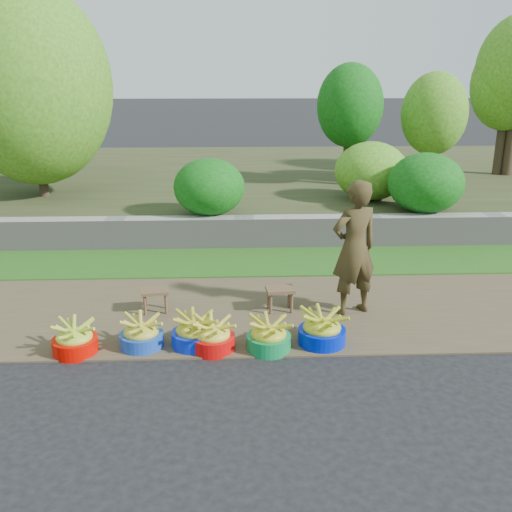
{
  "coord_description": "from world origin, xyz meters",
  "views": [
    {
      "loc": [
        -0.18,
        -5.54,
        2.99
      ],
      "look_at": [
        0.09,
        1.3,
        0.75
      ],
      "focal_mm": 40.0,
      "sensor_mm": 36.0,
      "label": 1
    }
  ],
  "objects_px": {
    "stool_right": "(280,293)",
    "vendor_woman": "(354,248)",
    "basin_e": "(269,336)",
    "basin_f": "(322,330)",
    "basin_b": "(141,334)",
    "basin_c": "(194,332)",
    "basin_d": "(213,337)",
    "stool_left": "(155,294)",
    "basin_a": "(75,339)"
  },
  "relations": [
    {
      "from": "basin_b",
      "to": "stool_left",
      "type": "bearing_deg",
      "value": 88.02
    },
    {
      "from": "stool_left",
      "to": "stool_right",
      "type": "height_order",
      "value": "stool_right"
    },
    {
      "from": "basin_e",
      "to": "vendor_woman",
      "type": "distance_m",
      "value": 1.65
    },
    {
      "from": "basin_b",
      "to": "basin_f",
      "type": "bearing_deg",
      "value": -0.16
    },
    {
      "from": "basin_b",
      "to": "stool_right",
      "type": "relative_size",
      "value": 1.3
    },
    {
      "from": "basin_a",
      "to": "basin_c",
      "type": "relative_size",
      "value": 0.95
    },
    {
      "from": "basin_c",
      "to": "basin_e",
      "type": "xyz_separation_m",
      "value": [
        0.83,
        -0.12,
        -0.01
      ]
    },
    {
      "from": "vendor_woman",
      "to": "basin_b",
      "type": "bearing_deg",
      "value": -2.3
    },
    {
      "from": "basin_a",
      "to": "basin_f",
      "type": "relative_size",
      "value": 0.91
    },
    {
      "from": "vendor_woman",
      "to": "stool_left",
      "type": "bearing_deg",
      "value": -23.36
    },
    {
      "from": "stool_left",
      "to": "basin_f",
      "type": "bearing_deg",
      "value": -25.89
    },
    {
      "from": "stool_left",
      "to": "basin_e",
      "type": "bearing_deg",
      "value": -37.77
    },
    {
      "from": "basin_d",
      "to": "stool_right",
      "type": "xyz_separation_m",
      "value": [
        0.83,
        1.03,
        0.1
      ]
    },
    {
      "from": "basin_b",
      "to": "basin_f",
      "type": "distance_m",
      "value": 2.04
    },
    {
      "from": "basin_b",
      "to": "basin_c",
      "type": "height_order",
      "value": "basin_c"
    },
    {
      "from": "stool_left",
      "to": "vendor_woman",
      "type": "bearing_deg",
      "value": -2.37
    },
    {
      "from": "basin_e",
      "to": "stool_left",
      "type": "distance_m",
      "value": 1.76
    },
    {
      "from": "basin_a",
      "to": "basin_b",
      "type": "height_order",
      "value": "basin_a"
    },
    {
      "from": "basin_b",
      "to": "vendor_woman",
      "type": "bearing_deg",
      "value": 18.69
    },
    {
      "from": "basin_c",
      "to": "basin_d",
      "type": "height_order",
      "value": "basin_c"
    },
    {
      "from": "stool_right",
      "to": "basin_d",
      "type": "bearing_deg",
      "value": -129.01
    },
    {
      "from": "basin_c",
      "to": "stool_left",
      "type": "height_order",
      "value": "basin_c"
    },
    {
      "from": "basin_a",
      "to": "basin_d",
      "type": "distance_m",
      "value": 1.52
    },
    {
      "from": "basin_e",
      "to": "basin_f",
      "type": "bearing_deg",
      "value": 9.9
    },
    {
      "from": "basin_a",
      "to": "basin_b",
      "type": "bearing_deg",
      "value": 8.04
    },
    {
      "from": "basin_c",
      "to": "basin_e",
      "type": "bearing_deg",
      "value": -8.14
    },
    {
      "from": "stool_right",
      "to": "vendor_woman",
      "type": "bearing_deg",
      "value": -4.55
    },
    {
      "from": "basin_e",
      "to": "stool_right",
      "type": "height_order",
      "value": "basin_e"
    },
    {
      "from": "basin_f",
      "to": "vendor_woman",
      "type": "relative_size",
      "value": 0.32
    },
    {
      "from": "basin_a",
      "to": "stool_left",
      "type": "relative_size",
      "value": 1.31
    },
    {
      "from": "stool_right",
      "to": "vendor_woman",
      "type": "xyz_separation_m",
      "value": [
        0.91,
        -0.07,
        0.61
      ]
    },
    {
      "from": "basin_a",
      "to": "basin_f",
      "type": "distance_m",
      "value": 2.75
    },
    {
      "from": "basin_b",
      "to": "basin_c",
      "type": "xyz_separation_m",
      "value": [
        0.59,
        0.01,
        0.01
      ]
    },
    {
      "from": "basin_c",
      "to": "stool_right",
      "type": "height_order",
      "value": "basin_c"
    },
    {
      "from": "basin_e",
      "to": "stool_left",
      "type": "bearing_deg",
      "value": 142.23
    },
    {
      "from": "basin_f",
      "to": "stool_right",
      "type": "relative_size",
      "value": 1.43
    },
    {
      "from": "basin_f",
      "to": "stool_left",
      "type": "distance_m",
      "value": 2.23
    },
    {
      "from": "basin_b",
      "to": "basin_f",
      "type": "relative_size",
      "value": 0.91
    },
    {
      "from": "basin_f",
      "to": "stool_left",
      "type": "relative_size",
      "value": 1.44
    },
    {
      "from": "basin_d",
      "to": "basin_a",
      "type": "bearing_deg",
      "value": -179.65
    },
    {
      "from": "basin_b",
      "to": "vendor_woman",
      "type": "xyz_separation_m",
      "value": [
        2.55,
        0.86,
        0.71
      ]
    },
    {
      "from": "basin_a",
      "to": "stool_right",
      "type": "height_order",
      "value": "basin_a"
    },
    {
      "from": "basin_e",
      "to": "vendor_woman",
      "type": "height_order",
      "value": "vendor_woman"
    },
    {
      "from": "basin_e",
      "to": "basin_b",
      "type": "bearing_deg",
      "value": 175.49
    },
    {
      "from": "basin_a",
      "to": "basin_e",
      "type": "distance_m",
      "value": 2.14
    },
    {
      "from": "stool_left",
      "to": "vendor_woman",
      "type": "height_order",
      "value": "vendor_woman"
    },
    {
      "from": "basin_c",
      "to": "basin_b",
      "type": "bearing_deg",
      "value": -179.36
    },
    {
      "from": "basin_d",
      "to": "basin_c",
      "type": "bearing_deg",
      "value": 154.96
    },
    {
      "from": "basin_c",
      "to": "stool_left",
      "type": "distance_m",
      "value": 1.11
    },
    {
      "from": "stool_right",
      "to": "stool_left",
      "type": "bearing_deg",
      "value": 178.88
    }
  ]
}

